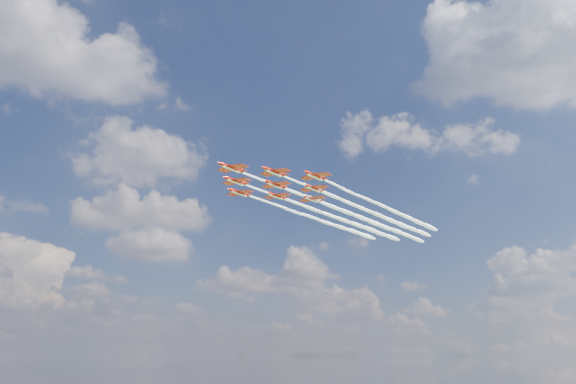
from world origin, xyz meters
The scene contains 9 objects.
jet_lead centered at (28.95, 18.26, 79.19)m, with size 83.68×49.96×2.53m.
jet_row2_port centered at (40.62, 16.93, 79.19)m, with size 83.68×49.96×2.53m.
jet_row2_starb centered at (33.66, 29.02, 79.19)m, with size 83.68×49.96×2.53m.
jet_row3_port centered at (52.30, 15.61, 79.19)m, with size 83.68×49.96×2.53m.
jet_row3_centre centered at (45.34, 27.70, 79.19)m, with size 83.68×49.96×2.53m.
jet_row3_starb centered at (38.37, 39.78, 79.19)m, with size 83.68×49.96×2.53m.
jet_row4_port centered at (57.01, 26.37, 79.19)m, with size 83.68×49.96×2.53m.
jet_row4_starb centered at (50.05, 38.46, 79.19)m, with size 83.68×49.96×2.53m.
jet_tail centered at (61.72, 37.13, 79.19)m, with size 83.68×49.96×2.53m.
Camera 1 is at (-52.14, -139.03, 31.16)m, focal length 35.00 mm.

